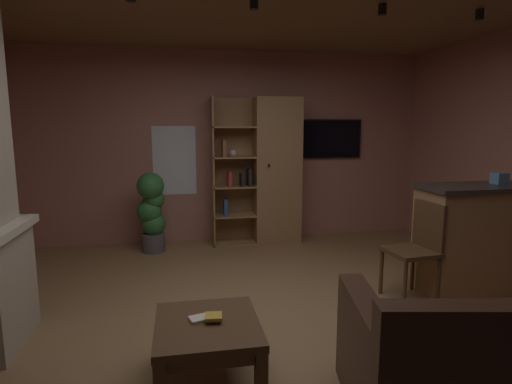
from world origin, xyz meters
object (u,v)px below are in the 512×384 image
object	(u,v)px
bookshelf_cabinet	(271,172)
leather_couch	(505,372)
table_book_0	(199,319)
dining_chair	(418,244)
table_book_1	(214,317)
coffee_table	(208,335)
wall_mounted_tv	(328,139)
potted_floor_plant	(152,210)
tissue_box	(499,178)
kitchen_bar_counter	(494,237)

from	to	relation	value
bookshelf_cabinet	leather_couch	size ratio (longest dim) A/B	1.16
table_book_0	dining_chair	world-z (taller)	dining_chair
table_book_0	table_book_1	distance (m)	0.10
leather_couch	table_book_0	xyz separation A→B (m)	(-1.61, 0.69, 0.12)
coffee_table	wall_mounted_tv	distance (m)	4.08
potted_floor_plant	wall_mounted_tv	size ratio (longest dim) A/B	1.04
dining_chair	wall_mounted_tv	xyz separation A→B (m)	(-0.02, 2.40, 0.91)
coffee_table	wall_mounted_tv	bearing A→B (deg)	59.14
table_book_0	potted_floor_plant	distance (m)	2.95
tissue_box	wall_mounted_tv	world-z (taller)	wall_mounted_tv
kitchen_bar_counter	potted_floor_plant	size ratio (longest dim) A/B	1.50
bookshelf_cabinet	tissue_box	distance (m)	2.77
kitchen_bar_counter	dining_chair	bearing A→B (deg)	-174.83
table_book_0	dining_chair	bearing A→B (deg)	24.07
bookshelf_cabinet	tissue_box	world-z (taller)	bookshelf_cabinet
bookshelf_cabinet	table_book_1	world-z (taller)	bookshelf_cabinet
bookshelf_cabinet	leather_couch	bearing A→B (deg)	-83.20
coffee_table	wall_mounted_tv	world-z (taller)	wall_mounted_tv
table_book_1	dining_chair	xyz separation A→B (m)	(1.99, 0.96, 0.09)
tissue_box	coffee_table	size ratio (longest dim) A/B	0.17
wall_mounted_tv	kitchen_bar_counter	bearing A→B (deg)	-68.82
kitchen_bar_counter	dining_chair	world-z (taller)	kitchen_bar_counter
table_book_0	potted_floor_plant	world-z (taller)	potted_floor_plant
leather_couch	coffee_table	size ratio (longest dim) A/B	2.51
leather_couch	table_book_1	xyz separation A→B (m)	(-1.52, 0.66, 0.14)
kitchen_bar_counter	leather_couch	world-z (taller)	kitchen_bar_counter
kitchen_bar_counter	table_book_1	xyz separation A→B (m)	(-2.87, -1.04, -0.09)
coffee_table	table_book_1	size ratio (longest dim) A/B	6.48
tissue_box	leather_couch	size ratio (longest dim) A/B	0.07
bookshelf_cabinet	coffee_table	size ratio (longest dim) A/B	2.90
coffee_table	dining_chair	distance (m)	2.26
table_book_0	dining_chair	distance (m)	2.28
bookshelf_cabinet	table_book_1	size ratio (longest dim) A/B	18.83
tissue_box	table_book_0	size ratio (longest dim) A/B	1.00
leather_couch	potted_floor_plant	size ratio (longest dim) A/B	1.66
wall_mounted_tv	leather_couch	bearing A→B (deg)	-96.41
kitchen_bar_counter	dining_chair	size ratio (longest dim) A/B	1.70
table_book_0	table_book_1	world-z (taller)	table_book_1
tissue_box	table_book_1	bearing A→B (deg)	-159.66
dining_chair	tissue_box	bearing A→B (deg)	7.02
bookshelf_cabinet	table_book_1	distance (m)	3.37
kitchen_bar_counter	table_book_1	size ratio (longest dim) A/B	14.67
dining_chair	table_book_0	bearing A→B (deg)	-155.93
dining_chair	potted_floor_plant	world-z (taller)	potted_floor_plant
potted_floor_plant	wall_mounted_tv	xyz separation A→B (m)	(2.52, 0.41, 0.88)
bookshelf_cabinet	wall_mounted_tv	distance (m)	1.03
bookshelf_cabinet	potted_floor_plant	xyz separation A→B (m)	(-1.61, -0.20, -0.44)
dining_chair	wall_mounted_tv	distance (m)	2.57
table_book_1	tissue_box	bearing A→B (deg)	20.34
potted_floor_plant	bookshelf_cabinet	bearing A→B (deg)	7.19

